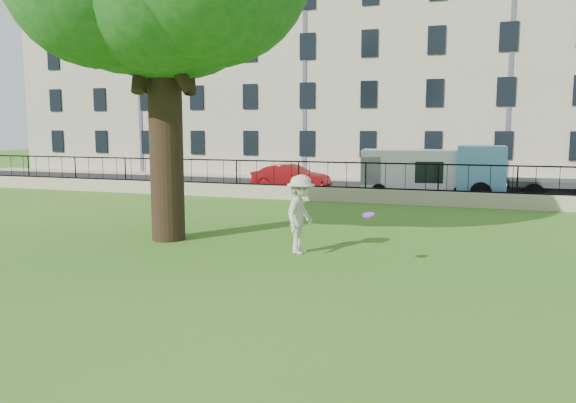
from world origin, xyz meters
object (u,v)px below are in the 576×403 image
(man, at_px, (301,214))
(white_van, at_px, (420,174))
(frisbee, at_px, (369,215))
(red_sedan, at_px, (291,178))
(blue_truck, at_px, (527,174))

(man, bearing_deg, white_van, -4.29)
(frisbee, relative_size, white_van, 0.05)
(white_van, bearing_deg, red_sedan, 166.50)
(frisbee, bearing_deg, blue_truck, 72.56)
(frisbee, distance_m, white_van, 13.70)
(white_van, bearing_deg, frisbee, -94.75)
(man, relative_size, white_van, 0.39)
(frisbee, bearing_deg, man, 153.54)
(man, bearing_deg, blue_truck, -22.85)
(red_sedan, distance_m, white_van, 6.57)
(frisbee, relative_size, blue_truck, 0.05)
(white_van, height_order, blue_truck, blue_truck)
(white_van, bearing_deg, man, -103.20)
(frisbee, xyz_separation_m, blue_truck, (4.27, 13.58, -0.03))
(blue_truck, bearing_deg, red_sedan, 173.14)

